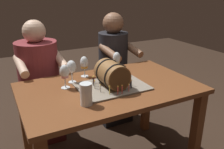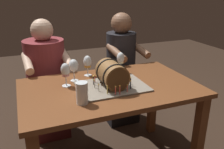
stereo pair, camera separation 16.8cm
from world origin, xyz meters
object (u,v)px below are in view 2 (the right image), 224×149
object	(u,v)px
dining_table	(110,100)
wine_glass_empty	(74,66)
wine_glass_amber	(87,63)
person_seated_left	(47,83)
person_seated_right	(121,75)
barrel_cake	(112,77)
wine_glass_white	(121,59)
beer_pint	(82,94)
wine_glass_rose	(65,71)

from	to	relation	value
dining_table	wine_glass_empty	distance (m)	0.39
wine_glass_amber	person_seated_left	xyz separation A→B (m)	(-0.30, 0.41, -0.29)
wine_glass_amber	person_seated_right	world-z (taller)	person_seated_right
barrel_cake	wine_glass_amber	distance (m)	0.32
person_seated_right	wine_glass_empty	bearing A→B (deg)	-141.94
wine_glass_empty	wine_glass_amber	size ratio (longest dim) A/B	1.03
barrel_cake	person_seated_left	world-z (taller)	person_seated_left
wine_glass_white	person_seated_right	distance (m)	0.58
beer_pint	wine_glass_amber	bearing A→B (deg)	69.91
wine_glass_rose	person_seated_right	xyz separation A→B (m)	(0.70, 0.56, -0.32)
dining_table	wine_glass_rose	world-z (taller)	wine_glass_rose
barrel_cake	person_seated_left	distance (m)	0.86
barrel_cake	person_seated_left	bearing A→B (deg)	119.19
dining_table	beer_pint	xyz separation A→B (m)	(-0.27, -0.20, 0.19)
wine_glass_rose	person_seated_left	world-z (taller)	person_seated_left
wine_glass_rose	person_seated_right	size ratio (longest dim) A/B	0.15
wine_glass_white	person_seated_left	world-z (taller)	person_seated_left
barrel_cake	wine_glass_white	distance (m)	0.33
barrel_cake	wine_glass_empty	distance (m)	0.33
wine_glass_empty	person_seated_right	xyz separation A→B (m)	(0.62, 0.48, -0.33)
beer_pint	wine_glass_white	bearing A→B (deg)	44.09
beer_pint	person_seated_right	distance (m)	1.13
beer_pint	dining_table	bearing A→B (deg)	36.76
barrel_cake	wine_glass_rose	distance (m)	0.35
beer_pint	person_seated_right	size ratio (longest dim) A/B	0.12
wine_glass_white	wine_glass_amber	xyz separation A→B (m)	(-0.28, 0.03, -0.01)
barrel_cake	beer_pint	distance (m)	0.32
wine_glass_rose	person_seated_right	distance (m)	0.95
barrel_cake	wine_glass_white	xyz separation A→B (m)	(0.18, 0.27, 0.04)
wine_glass_amber	dining_table	bearing A→B (deg)	-71.66
dining_table	beer_pint	world-z (taller)	beer_pint
barrel_cake	dining_table	bearing A→B (deg)	104.26
wine_glass_amber	person_seated_left	size ratio (longest dim) A/B	0.15
dining_table	person_seated_right	xyz separation A→B (m)	(0.39, 0.68, -0.08)
wine_glass_empty	beer_pint	bearing A→B (deg)	-95.87
wine_glass_rose	beer_pint	size ratio (longest dim) A/B	1.25
wine_glass_white	wine_glass_empty	size ratio (longest dim) A/B	1.02
person_seated_left	barrel_cake	bearing A→B (deg)	-60.81
dining_table	wine_glass_empty	bearing A→B (deg)	138.03
barrel_cake	wine_glass_amber	size ratio (longest dim) A/B	2.89
wine_glass_empty	wine_glass_rose	bearing A→B (deg)	-134.08
wine_glass_white	person_seated_left	size ratio (longest dim) A/B	0.15
wine_glass_white	wine_glass_rose	xyz separation A→B (m)	(-0.50, -0.12, -0.00)
dining_table	wine_glass_amber	distance (m)	0.37
dining_table	person_seated_left	xyz separation A→B (m)	(-0.39, 0.68, -0.06)
person_seated_left	wine_glass_white	bearing A→B (deg)	-37.15
wine_glass_white	beer_pint	distance (m)	0.64
wine_glass_rose	person_seated_left	bearing A→B (deg)	98.58
barrel_cake	beer_pint	world-z (taller)	barrel_cake
wine_glass_white	wine_glass_amber	bearing A→B (deg)	173.33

